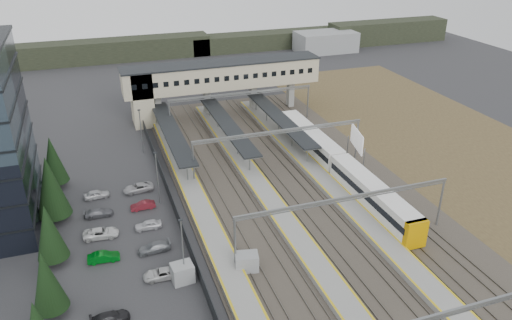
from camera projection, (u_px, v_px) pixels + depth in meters
name	position (u px, v px, depth m)	size (l,w,h in m)	color
ground	(233.00, 229.00, 65.84)	(220.00, 220.00, 0.00)	#2B2B2D
conifer_row	(47.00, 248.00, 54.03)	(4.42, 49.82, 9.50)	black
car_park	(135.00, 277.00, 56.12)	(10.63, 44.81, 1.29)	silver
lampposts	(168.00, 207.00, 62.69)	(0.50, 53.25, 8.07)	gray
fence	(176.00, 212.00, 67.77)	(0.08, 90.00, 2.00)	#26282B
relay_cabin_near	(247.00, 262.00, 57.74)	(3.02, 2.47, 2.22)	gray
relay_cabin_far	(182.00, 273.00, 56.06)	(2.58, 2.22, 2.20)	gray
rail_corridor	(284.00, 198.00, 72.70)	(34.00, 90.00, 0.92)	#3C352E
canopies	(227.00, 124.00, 89.17)	(23.10, 30.00, 3.28)	black
footbridge	(209.00, 79.00, 100.39)	(40.40, 6.40, 11.20)	beige
gantries	(308.00, 166.00, 69.28)	(28.40, 62.28, 7.17)	gray
train	(339.00, 166.00, 78.11)	(2.97, 41.34, 3.74)	white
billboard	(357.00, 140.00, 82.84)	(1.58, 6.39, 5.63)	gray
scrub_east	(482.00, 164.00, 83.21)	(34.00, 120.00, 0.06)	#493B24
treeline_far	(221.00, 44.00, 150.07)	(170.00, 19.00, 7.00)	black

